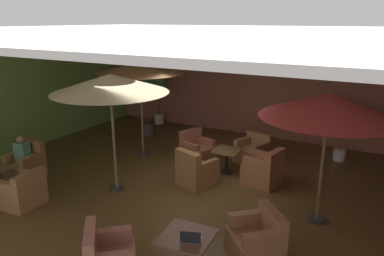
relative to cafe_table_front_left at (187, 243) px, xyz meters
The scene contains 22 objects.
ground_plane 2.86m from the cafe_table_front_left, 122.53° to the left, with size 11.21×9.86×0.02m, color #50391C.
wall_back_brick 7.53m from the cafe_table_front_left, 101.77° to the left, with size 11.21×0.08×3.52m, color #975843.
wall_left_accent 7.57m from the cafe_table_front_left, 161.47° to the left, with size 0.08×9.86×3.52m, color #6E9645.
ceiling_slab 4.17m from the cafe_table_front_left, 122.53° to the left, with size 11.21×9.86×0.06m, color silver.
cafe_table_front_left is the anchor object (origin of this frame).
armchair_front_left_east 1.18m from the cafe_table_front_left, 43.53° to the left, with size 1.09×1.09×0.86m.
cafe_table_front_right 3.97m from the cafe_table_front_left, 105.17° to the left, with size 0.69×0.69×0.61m.
armchair_front_right_north 4.61m from the cafe_table_front_left, 116.67° to the left, with size 0.88×0.91×0.88m.
armchair_front_right_east 3.13m from the cafe_table_front_left, 116.01° to the left, with size 0.93×0.98×0.90m.
armchair_front_right_south 3.62m from the cafe_table_front_left, 89.83° to the left, with size 0.91×0.85×0.90m.
armchair_front_right_west 4.89m from the cafe_table_front_left, 98.26° to the left, with size 0.98×0.98×0.79m.
armchair_mid_center_south 4.06m from the cafe_table_front_left, behind, with size 0.78×0.81×0.79m.
armchair_mid_center_west 5.31m from the cafe_table_front_left, 168.21° to the left, with size 0.79×0.82×0.91m.
patio_umbrella_tall_red 5.73m from the cafe_table_front_left, 133.76° to the left, with size 2.40×2.40×2.69m.
patio_umbrella_center_beige 3.44m from the cafe_table_front_left, 59.84° to the left, with size 2.47×2.47×2.53m.
patio_umbrella_near_wall 3.86m from the cafe_table_front_left, 149.37° to the left, with size 2.52×2.52×2.67m.
potted_tree_left_corner 8.61m from the cafe_table_front_left, 127.10° to the left, with size 0.57×0.57×1.86m.
potted_tree_mid_left 6.36m from the cafe_table_front_left, 77.71° to the left, with size 0.64×0.64×1.74m.
potted_tree_mid_right 7.26m from the cafe_table_front_left, 130.55° to the left, with size 0.62×0.62×1.96m.
patron_with_friend 5.30m from the cafe_table_front_left, 168.66° to the left, with size 0.35×0.26×0.67m.
iced_drink_cup 0.22m from the cafe_table_front_left, 73.30° to the right, with size 0.08×0.08×0.11m, color white.
open_laptop 0.24m from the cafe_table_front_left, 35.87° to the right, with size 0.37×0.32×0.20m.
Camera 1 is at (3.99, -6.61, 3.78)m, focal length 34.47 mm.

